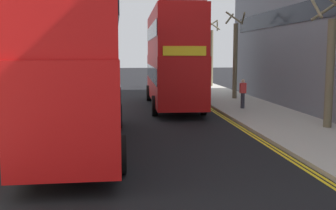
% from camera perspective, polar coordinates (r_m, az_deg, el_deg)
% --- Properties ---
extents(sidewalk_right, '(4.00, 80.00, 0.14)m').
position_cam_1_polar(sidewalk_right, '(17.74, 17.76, -3.25)').
color(sidewalk_right, '#ADA89E').
rests_on(sidewalk_right, ground).
extents(kerb_line_outer, '(0.10, 56.00, 0.01)m').
position_cam_1_polar(kerb_line_outer, '(15.16, 13.56, -5.12)').
color(kerb_line_outer, yellow).
rests_on(kerb_line_outer, ground).
extents(kerb_line_inner, '(0.10, 56.00, 0.01)m').
position_cam_1_polar(kerb_line_inner, '(15.10, 12.99, -5.14)').
color(kerb_line_inner, yellow).
rests_on(kerb_line_inner, ground).
extents(double_decker_bus_away, '(2.92, 10.84, 5.64)m').
position_cam_1_polar(double_decker_bus_away, '(14.10, -12.07, 6.41)').
color(double_decker_bus_away, '#B20F0F').
rests_on(double_decker_bus_away, ground).
extents(double_decker_bus_oncoming, '(2.95, 10.85, 5.64)m').
position_cam_1_polar(double_decker_bus_oncoming, '(24.27, 0.62, 6.84)').
color(double_decker_bus_oncoming, '#B20F0F').
rests_on(double_decker_bus_oncoming, ground).
extents(pedestrian_far, '(0.34, 0.22, 1.62)m').
position_cam_1_polar(pedestrian_far, '(23.13, 10.36, 1.64)').
color(pedestrian_far, '#2D2D38').
rests_on(pedestrian_far, sidewalk_right).
extents(street_tree_mid, '(1.38, 1.53, 5.79)m').
position_cam_1_polar(street_tree_mid, '(28.14, 9.32, 6.62)').
color(street_tree_mid, '#6B6047').
rests_on(street_tree_mid, sidewalk_right).
extents(street_tree_far, '(1.70, 1.73, 5.43)m').
position_cam_1_polar(street_tree_far, '(18.04, 21.62, 5.38)').
color(street_tree_far, '#6B6047').
rests_on(street_tree_far, sidewalk_right).
extents(street_tree_distant, '(1.75, 1.87, 6.29)m').
position_cam_1_polar(street_tree_distant, '(38.56, 5.97, 6.89)').
color(street_tree_distant, '#6B6047').
rests_on(street_tree_distant, sidewalk_right).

